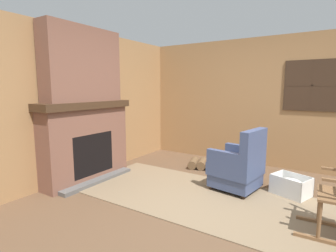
{
  "coord_description": "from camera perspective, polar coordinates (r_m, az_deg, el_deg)",
  "views": [
    {
      "loc": [
        1.15,
        -2.77,
        1.49
      ],
      "look_at": [
        -1.04,
        0.64,
        0.9
      ],
      "focal_mm": 28.0,
      "sensor_mm": 36.0,
      "label": 1
    }
  ],
  "objects": [
    {
      "name": "ground_plane",
      "position": [
        3.35,
        9.64,
        -18.29
      ],
      "size": [
        14.0,
        14.0,
        0.0
      ],
      "primitive_type": "plane",
      "color": "brown"
    },
    {
      "name": "oil_lamp_vase",
      "position": [
        4.14,
        -22.26,
        5.94
      ],
      "size": [
        0.1,
        0.1,
        0.25
      ],
      "color": "#99B29E",
      "rests_on": "fireplace_hearth"
    },
    {
      "name": "wood_panel_wall_back",
      "position": [
        5.3,
        20.54,
        4.9
      ],
      "size": [
        5.35,
        0.09,
        2.43
      ],
      "color": "#9E7247",
      "rests_on": "ground"
    },
    {
      "name": "chimney_breast",
      "position": [
        4.36,
        -18.09,
        12.55
      ],
      "size": [
        0.31,
        1.32,
        1.13
      ],
      "color": "brown",
      "rests_on": "fireplace_hearth"
    },
    {
      "name": "laundry_basket",
      "position": [
        4.12,
        25.19,
        -11.66
      ],
      "size": [
        0.55,
        0.49,
        0.28
      ],
      "rotation": [
        0.0,
        0.0,
        -0.37
      ],
      "color": "white",
      "rests_on": "ground"
    },
    {
      "name": "firewood_stack",
      "position": [
        5.01,
        7.43,
        -8.14
      ],
      "size": [
        0.57,
        0.49,
        0.16
      ],
      "rotation": [
        0.0,
        0.0,
        0.3
      ],
      "color": "brown",
      "rests_on": "ground"
    },
    {
      "name": "wood_panel_wall_left",
      "position": [
        4.51,
        -19.38,
        4.33
      ],
      "size": [
        0.06,
        5.35,
        2.43
      ],
      "color": "#9E7247",
      "rests_on": "ground"
    },
    {
      "name": "fireplace_hearth",
      "position": [
        4.42,
        -17.29,
        -3.26
      ],
      "size": [
        0.56,
        1.6,
        1.28
      ],
      "color": "brown",
      "rests_on": "ground"
    },
    {
      "name": "area_rug",
      "position": [
        3.74,
        7.49,
        -15.14
      ],
      "size": [
        3.64,
        1.6,
        0.01
      ],
      "color": "#7A664C",
      "rests_on": "ground"
    },
    {
      "name": "storage_case",
      "position": [
        4.55,
        -15.39,
        6.14
      ],
      "size": [
        0.14,
        0.24,
        0.13
      ],
      "color": "black",
      "rests_on": "fireplace_hearth"
    },
    {
      "name": "armchair",
      "position": [
        3.98,
        15.06,
        -8.69
      ],
      "size": [
        0.73,
        0.71,
        0.92
      ],
      "rotation": [
        0.0,
        0.0,
        2.98
      ],
      "color": "#3D4C75",
      "rests_on": "ground"
    }
  ]
}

